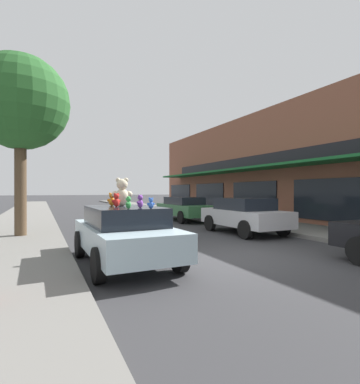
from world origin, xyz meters
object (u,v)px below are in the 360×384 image
at_px(plush_art_car, 124,233).
at_px(teddy_bear_blue, 151,203).
at_px(street_tree, 20,103).
at_px(teddy_bear_red, 116,200).
at_px(parked_car_far_right, 184,208).
at_px(teddy_bear_brown, 120,200).
at_px(parked_car_far_center, 244,214).
at_px(teddy_bear_purple, 140,202).
at_px(teddy_bear_orange, 112,199).
at_px(teddy_bear_giant, 122,192).
at_px(teddy_bear_green, 128,203).

distance_m(plush_art_car, teddy_bear_blue, 1.32).
bearing_deg(plush_art_car, street_tree, 114.60).
height_order(teddy_bear_red, parked_car_far_right, teddy_bear_red).
bearing_deg(street_tree, teddy_bear_brown, -59.94).
bearing_deg(parked_car_far_center, teddy_bear_blue, -143.73).
relative_size(plush_art_car, teddy_bear_red, 12.32).
bearing_deg(teddy_bear_purple, teddy_bear_orange, -114.27).
relative_size(teddy_bear_purple, parked_car_far_right, 0.06).
xyz_separation_m(teddy_bear_blue, teddy_bear_purple, (-0.12, 0.39, 0.03)).
bearing_deg(parked_car_far_center, teddy_bear_purple, -146.98).
bearing_deg(teddy_bear_blue, teddy_bear_giant, -73.93).
height_order(teddy_bear_orange, teddy_bear_red, teddy_bear_orange).
bearing_deg(teddy_bear_red, teddy_bear_brown, -134.35).
bearing_deg(teddy_bear_orange, teddy_bear_purple, 131.95).
distance_m(teddy_bear_giant, teddy_bear_purple, 1.06).
distance_m(teddy_bear_blue, teddy_bear_brown, 1.77).
bearing_deg(street_tree, teddy_bear_blue, -65.37).
bearing_deg(parked_car_far_right, teddy_bear_green, -121.62).
relative_size(teddy_bear_green, parked_car_far_center, 0.07).
bearing_deg(teddy_bear_green, teddy_bear_giant, -156.94).
bearing_deg(parked_car_far_center, parked_car_far_right, 90.00).
bearing_deg(plush_art_car, parked_car_far_right, 55.35).
bearing_deg(teddy_bear_red, street_tree, -89.15).
distance_m(teddy_bear_giant, parked_car_far_right, 10.56).
relative_size(teddy_bear_red, street_tree, 0.05).
bearing_deg(teddy_bear_brown, teddy_bear_red, 131.51).
relative_size(teddy_bear_giant, street_tree, 0.11).
height_order(plush_art_car, teddy_bear_orange, teddy_bear_orange).
relative_size(plush_art_car, teddy_bear_blue, 16.78).
relative_size(teddy_bear_giant, teddy_bear_purple, 2.39).
distance_m(teddy_bear_orange, teddy_bear_green, 1.50).
distance_m(teddy_bear_green, teddy_bear_red, 0.92).
xyz_separation_m(teddy_bear_blue, parked_car_far_center, (5.66, 4.15, -0.73)).
relative_size(teddy_bear_purple, teddy_bear_red, 0.90).
height_order(teddy_bear_purple, teddy_bear_red, teddy_bear_red).
xyz_separation_m(teddy_bear_giant, teddy_bear_purple, (0.17, -1.03, -0.21)).
height_order(plush_art_car, teddy_bear_red, teddy_bear_red).
bearing_deg(teddy_bear_blue, plush_art_car, -67.29).
distance_m(teddy_bear_giant, teddy_bear_brown, 0.39).
height_order(teddy_bear_blue, teddy_bear_red, teddy_bear_red).
bearing_deg(teddy_bear_green, street_tree, -127.46).
height_order(plush_art_car, teddy_bear_green, teddy_bear_green).
height_order(teddy_bear_purple, street_tree, street_tree).
distance_m(teddy_bear_purple, teddy_bear_brown, 1.37).
relative_size(teddy_bear_giant, teddy_bear_orange, 2.11).
height_order(teddy_bear_green, parked_car_far_right, teddy_bear_green).
bearing_deg(parked_car_far_right, teddy_bear_purple, -120.78).
xyz_separation_m(teddy_bear_orange, street_tree, (-2.38, 4.65, 3.47)).
height_order(teddy_bear_giant, street_tree, street_tree).
xyz_separation_m(teddy_bear_giant, street_tree, (-2.60, 4.87, 3.29)).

